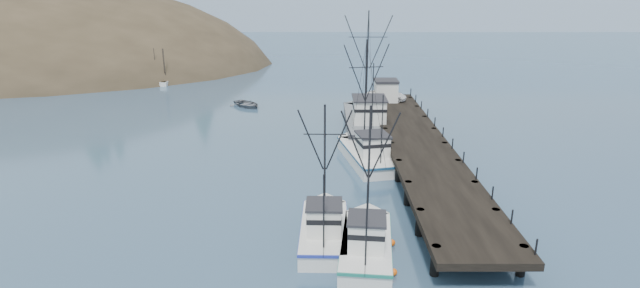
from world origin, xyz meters
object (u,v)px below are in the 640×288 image
at_px(pier, 418,145).
at_px(work_vessel, 367,121).
at_px(pier_shed, 386,90).
at_px(motorboat, 247,107).
at_px(trawler_near, 366,243).
at_px(trawler_far, 367,153).
at_px(pickup_truck, 386,95).
at_px(trawler_mid, 324,228).

bearing_deg(pier, work_vessel, 110.56).
bearing_deg(pier_shed, motorboat, 165.77).
distance_m(trawler_near, trawler_far, 17.88).
xyz_separation_m(pier, pier_shed, (-0.97, 18.00, 1.73)).
bearing_deg(work_vessel, pier, -69.44).
height_order(trawler_near, work_vessel, work_vessel).
height_order(work_vessel, pickup_truck, work_vessel).
relative_size(trawler_mid, work_vessel, 0.56).
bearing_deg(trawler_far, pickup_truck, 77.14).
bearing_deg(work_vessel, motorboat, 142.91).
distance_m(trawler_near, motorboat, 42.56).
bearing_deg(work_vessel, trawler_near, -95.02).
bearing_deg(motorboat, trawler_far, -98.22).
bearing_deg(work_vessel, trawler_mid, -101.16).
height_order(pier, trawler_far, trawler_far).
xyz_separation_m(trawler_mid, work_vessel, (5.19, 26.33, 0.41)).
xyz_separation_m(pier, trawler_far, (-4.92, 0.27, -0.87)).
relative_size(trawler_far, pier_shed, 3.79).
relative_size(trawler_near, pickup_truck, 1.94).
relative_size(pier, pier_shed, 13.75).
distance_m(trawler_far, work_vessel, 10.52).
distance_m(pier, trawler_mid, 18.13).
xyz_separation_m(trawler_near, trawler_far, (1.60, 17.81, 0.00)).
height_order(trawler_near, pier_shed, trawler_near).
xyz_separation_m(pier_shed, motorboat, (-19.03, 4.83, -3.42)).
relative_size(trawler_near, pier_shed, 3.15).
distance_m(trawler_far, pier_shed, 18.34).
distance_m(trawler_mid, pickup_truck, 34.66).
bearing_deg(motorboat, trawler_near, -113.53).
bearing_deg(pier, pier_shed, 93.08).
distance_m(trawler_far, motorboat, 27.14).
bearing_deg(trawler_far, pier, -3.20).
distance_m(work_vessel, pier_shed, 8.17).
bearing_deg(trawler_far, trawler_mid, -105.21).
bearing_deg(trawler_far, work_vessel, 85.18).
distance_m(pier, pickup_truck, 18.05).
distance_m(trawler_near, pickup_truck, 36.03).
bearing_deg(work_vessel, pickup_truck, 66.42).
bearing_deg(pickup_truck, trawler_far, 175.42).
height_order(trawler_mid, pickup_truck, trawler_mid).
height_order(trawler_far, motorboat, trawler_far).
relative_size(pier_shed, pickup_truck, 0.62).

